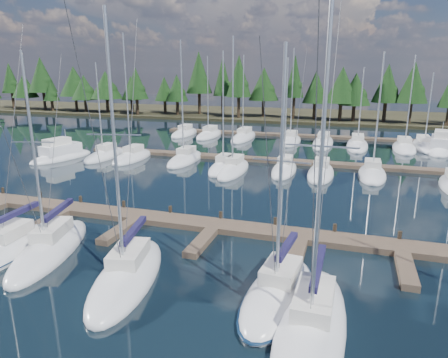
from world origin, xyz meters
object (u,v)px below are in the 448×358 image
(front_sailboat_1, at_px, (7,249))
(front_sailboat_2, at_px, (51,249))
(front_sailboat_3, at_px, (127,275))
(front_sailboat_5, at_px, (311,327))
(motor_yacht_right, at_px, (440,148))
(motor_yacht_left, at_px, (61,155))
(main_dock, at_px, (213,229))
(front_sailboat_4, at_px, (278,294))

(front_sailboat_1, xyz_separation_m, front_sailboat_2, (2.39, 0.90, -0.01))
(front_sailboat_3, height_order, front_sailboat_5, front_sailboat_5)
(front_sailboat_1, distance_m, front_sailboat_3, 8.60)
(motor_yacht_right, bearing_deg, motor_yacht_left, -156.91)
(front_sailboat_1, height_order, front_sailboat_5, front_sailboat_5)
(front_sailboat_5, bearing_deg, front_sailboat_1, 173.62)
(front_sailboat_2, relative_size, front_sailboat_3, 0.88)
(front_sailboat_2, distance_m, front_sailboat_3, 6.36)
(front_sailboat_5, bearing_deg, motor_yacht_left, 142.78)
(main_dock, distance_m, motor_yacht_right, 41.29)
(front_sailboat_4, bearing_deg, front_sailboat_5, -49.90)
(front_sailboat_1, bearing_deg, motor_yacht_left, 122.91)
(front_sailboat_2, bearing_deg, main_dock, 36.39)
(front_sailboat_1, relative_size, front_sailboat_3, 1.00)
(main_dock, xyz_separation_m, front_sailboat_1, (-10.75, -7.05, 0.09))
(front_sailboat_1, bearing_deg, front_sailboat_4, 0.29)
(front_sailboat_1, relative_size, motor_yacht_left, 1.55)
(front_sailboat_2, bearing_deg, front_sailboat_5, -10.48)
(main_dock, bearing_deg, front_sailboat_1, -146.73)
(front_sailboat_1, relative_size, front_sailboat_4, 1.13)
(front_sailboat_3, xyz_separation_m, motor_yacht_left, (-23.68, 23.90, 0.20))
(front_sailboat_2, distance_m, motor_yacht_right, 50.93)
(motor_yacht_left, height_order, motor_yacht_right, motor_yacht_right)
(main_dock, distance_m, front_sailboat_2, 10.37)
(main_dock, xyz_separation_m, front_sailboat_4, (5.77, -6.97, 0.07))
(front_sailboat_4, relative_size, motor_yacht_left, 1.38)
(main_dock, relative_size, motor_yacht_left, 4.78)
(front_sailboat_2, height_order, front_sailboat_3, front_sailboat_3)
(front_sailboat_2, height_order, motor_yacht_right, front_sailboat_2)
(main_dock, distance_m, motor_yacht_left, 30.54)
(front_sailboat_3, xyz_separation_m, front_sailboat_5, (9.72, -1.48, -0.00))
(front_sailboat_2, xyz_separation_m, front_sailboat_3, (6.19, -1.47, 0.01))
(main_dock, xyz_separation_m, front_sailboat_5, (7.56, -9.10, 0.08))
(front_sailboat_4, xyz_separation_m, motor_yacht_left, (-31.61, 23.25, 0.21))
(front_sailboat_3, bearing_deg, main_dock, 74.18)
(main_dock, relative_size, front_sailboat_3, 3.08)
(front_sailboat_2, relative_size, front_sailboat_5, 0.85)
(front_sailboat_2, bearing_deg, front_sailboat_3, -13.33)
(front_sailboat_1, relative_size, front_sailboat_2, 1.13)
(front_sailboat_4, height_order, front_sailboat_5, front_sailboat_5)
(front_sailboat_3, bearing_deg, front_sailboat_4, 4.71)
(main_dock, relative_size, front_sailboat_2, 3.50)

